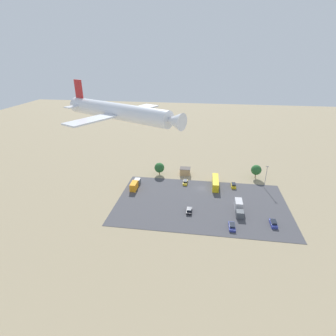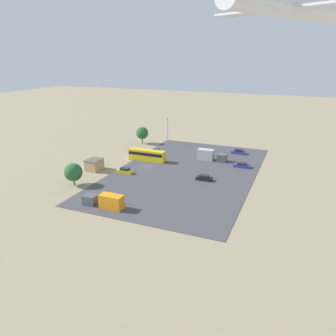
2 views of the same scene
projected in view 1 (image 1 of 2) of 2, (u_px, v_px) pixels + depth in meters
name	position (u px, v px, depth m)	size (l,w,h in m)	color
ground_plane	(202.00, 189.00, 107.97)	(400.00, 400.00, 0.00)	gray
parking_lot_surface	(201.00, 203.00, 97.34)	(62.73, 37.26, 0.08)	#424247
shed_building	(185.00, 171.00, 119.99)	(4.74, 3.90, 3.14)	tan
bus	(215.00, 182.00, 109.06)	(2.53, 11.67, 3.35)	gold
parked_car_0	(189.00, 211.00, 91.62)	(1.80, 4.19, 1.47)	black
parked_car_1	(233.00, 185.00, 108.84)	(1.84, 4.17, 1.62)	gold
parked_car_2	(273.00, 223.00, 84.74)	(1.88, 4.64, 1.52)	navy
parked_car_3	(232.00, 226.00, 83.35)	(1.95, 4.70, 1.40)	navy
parked_car_4	(185.00, 182.00, 111.75)	(1.79, 4.44, 1.50)	gold
parked_truck_0	(135.00, 185.00, 107.94)	(2.36, 9.34, 3.04)	#4C5156
parked_truck_1	(239.00, 207.00, 91.96)	(2.47, 9.06, 3.26)	#4C5156
tree_near_shed	(159.00, 168.00, 118.97)	(4.51, 4.51, 5.73)	brown
tree_apron_mid	(256.00, 170.00, 115.51)	(4.49, 4.49, 6.19)	brown
light_pole_lot_centre	(266.00, 176.00, 106.38)	(0.90, 0.28, 9.62)	gray
airplane	(121.00, 112.00, 61.96)	(32.12, 26.51, 8.53)	silver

